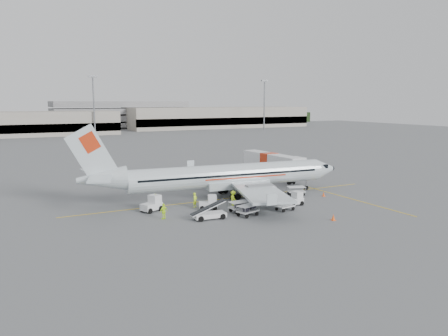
{
  "coord_description": "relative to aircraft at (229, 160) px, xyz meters",
  "views": [
    {
      "loc": [
        -26.86,
        -50.28,
        12.77
      ],
      "look_at": [
        0.0,
        2.0,
        3.8
      ],
      "focal_mm": 35.0,
      "sensor_mm": 36.0,
      "label": 1
    }
  ],
  "objects": [
    {
      "name": "crew_c",
      "position": [
        -1.89,
        -4.71,
        -4.06
      ],
      "size": [
        0.7,
        1.21,
        1.86
      ],
      "primitive_type": "imported",
      "rotation": [
        0.0,
        0.0,
        1.58
      ],
      "color": "#B8E21F",
      "rests_on": "ground"
    },
    {
      "name": "parking_garage",
      "position": [
        24.81,
        159.13,
        2.01
      ],
      "size": [
        62.0,
        24.0,
        14.0
      ],
      "primitive_type": null,
      "color": "slate",
      "rests_on": "ground"
    },
    {
      "name": "tug_aft",
      "position": [
        -11.83,
        -2.87,
        -4.05
      ],
      "size": [
        2.78,
        2.27,
        1.87
      ],
      "primitive_type": null,
      "rotation": [
        0.0,
        0.0,
        0.43
      ],
      "color": "silver",
      "rests_on": "ground"
    },
    {
      "name": "jet_bridge",
      "position": [
        12.56,
        9.42,
        -2.84
      ],
      "size": [
        3.66,
        16.49,
        4.3
      ],
      "primitive_type": null,
      "rotation": [
        0.0,
        0.0,
        0.04
      ],
      "color": "silver",
      "rests_on": "ground"
    },
    {
      "name": "cone_port",
      "position": [
        5.99,
        9.26,
        -4.68
      ],
      "size": [
        0.38,
        0.38,
        0.62
      ],
      "primitive_type": "cone",
      "color": "#FF5614",
      "rests_on": "ground"
    },
    {
      "name": "cart_loaded_a",
      "position": [
        -2.76,
        -7.96,
        -4.35
      ],
      "size": [
        2.55,
        1.6,
        1.29
      ],
      "primitive_type": null,
      "rotation": [
        0.0,
        0.0,
        0.06
      ],
      "color": "silver",
      "rests_on": "ground"
    },
    {
      "name": "cart_empty_b",
      "position": [
        8.62,
        -3.42,
        -4.37
      ],
      "size": [
        2.68,
        2.06,
        1.23
      ],
      "primitive_type": null,
      "rotation": [
        0.0,
        0.0,
        -0.32
      ],
      "color": "silver",
      "rests_on": "ground"
    },
    {
      "name": "mast_east",
      "position": [
        79.81,
        117.13,
        6.01
      ],
      "size": [
        3.2,
        1.2,
        22.0
      ],
      "primitive_type": null,
      "color": "slate",
      "rests_on": "ground"
    },
    {
      "name": "stripe_lead",
      "position": [
        -0.19,
        -0.87,
        -4.98
      ],
      "size": [
        44.0,
        0.2,
        0.01
      ],
      "primitive_type": "cube",
      "color": "yellow",
      "rests_on": "ground"
    },
    {
      "name": "belt_loader",
      "position": [
        -7.19,
        -9.04,
        -3.71
      ],
      "size": [
        4.84,
        2.11,
        2.56
      ],
      "primitive_type": null,
      "rotation": [
        0.0,
        0.0,
        -0.07
      ],
      "color": "silver",
      "rests_on": "ground"
    },
    {
      "name": "tug_fore",
      "position": [
        4.88,
        -8.04,
        -4.14
      ],
      "size": [
        2.32,
        1.47,
        1.71
      ],
      "primitive_type": null,
      "rotation": [
        0.0,
        0.0,
        0.09
      ],
      "color": "silver",
      "rests_on": "ground"
    },
    {
      "name": "tug_mid",
      "position": [
        -5.45,
        -4.93,
        -4.14
      ],
      "size": [
        2.49,
        1.96,
        1.69
      ],
      "primitive_type": null,
      "rotation": [
        0.0,
        0.0,
        -0.37
      ],
      "color": "silver",
      "rests_on": "ground"
    },
    {
      "name": "cone_nose",
      "position": [
        11.59,
        -5.64,
        -4.67
      ],
      "size": [
        0.39,
        0.39,
        0.63
      ],
      "primitive_type": "cone",
      "color": "#FF5614",
      "rests_on": "ground"
    },
    {
      "name": "terminal_east",
      "position": [
        69.81,
        144.13,
        0.01
      ],
      "size": [
        90.0,
        26.0,
        10.0
      ],
      "primitive_type": null,
      "color": "gray",
      "rests_on": "ground"
    },
    {
      "name": "crew_a",
      "position": [
        -6.45,
        -3.31,
        -4.09
      ],
      "size": [
        0.79,
        0.73,
        1.8
      ],
      "primitive_type": "imported",
      "rotation": [
        0.0,
        0.0,
        0.6
      ],
      "color": "#B8E21F",
      "rests_on": "ground"
    },
    {
      "name": "aircraft",
      "position": [
        0.0,
        0.0,
        0.0
      ],
      "size": [
        38.57,
        31.46,
        9.98
      ],
      "primitive_type": null,
      "rotation": [
        0.0,
        0.0,
        -0.09
      ],
      "color": "silver",
      "rests_on": "ground"
    },
    {
      "name": "crew_b",
      "position": [
        -11.13,
        -2.37,
        -4.04
      ],
      "size": [
        1.16,
        1.17,
        1.91
      ],
      "primitive_type": "imported",
      "rotation": [
        0.0,
        0.0,
        -0.79
      ],
      "color": "#B8E21F",
      "rests_on": "ground"
    },
    {
      "name": "cone_stbd",
      "position": [
        4.54,
        -15.67,
        -4.63
      ],
      "size": [
        0.44,
        0.44,
        0.71
      ],
      "primitive_type": "cone",
      "color": "#FF5614",
      "rests_on": "ground"
    },
    {
      "name": "crew_d",
      "position": [
        -11.68,
        -6.78,
        -4.11
      ],
      "size": [
        1.11,
        0.74,
        1.75
      ],
      "primitive_type": "imported",
      "rotation": [
        0.0,
        0.0,
        3.47
      ],
      "color": "#B8E21F",
      "rests_on": "ground"
    },
    {
      "name": "cart_loaded_b",
      "position": [
        -2.84,
        -9.88,
        -4.35
      ],
      "size": [
        2.75,
        2.1,
        1.27
      ],
      "primitive_type": null,
      "rotation": [
        0.0,
        0.0,
        0.31
      ],
      "color": "silver",
      "rests_on": "ground"
    },
    {
      "name": "ground",
      "position": [
        -0.19,
        -0.87,
        -4.99
      ],
      "size": [
        360.0,
        360.0,
        0.0
      ],
      "primitive_type": "plane",
      "color": "#56595B"
    },
    {
      "name": "stripe_cross",
      "position": [
        13.81,
        -8.87,
        -4.98
      ],
      "size": [
        0.2,
        20.0,
        0.01
      ],
      "primitive_type": "cube",
      "color": "yellow",
      "rests_on": "ground"
    },
    {
      "name": "cart_empty_a",
      "position": [
        2.37,
        -9.7,
        -4.41
      ],
      "size": [
        2.41,
        1.66,
        1.16
      ],
      "primitive_type": null,
      "rotation": [
        0.0,
        0.0,
        0.16
      ],
      "color": "silver",
      "rests_on": "ground"
    },
    {
      "name": "mast_center",
      "position": [
        4.81,
        117.13,
        6.01
      ],
      "size": [
        3.2,
        1.2,
        22.0
      ],
      "primitive_type": null,
      "color": "slate",
      "rests_on": "ground"
    },
    {
      "name": "treeline",
      "position": [
        -0.19,
        174.13,
        -1.99
      ],
      "size": [
        300.0,
        3.0,
        6.0
      ],
      "primitive_type": null,
      "color": "black",
      "rests_on": "ground"
    }
  ]
}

